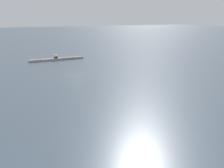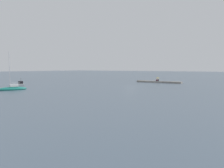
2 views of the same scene
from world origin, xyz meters
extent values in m
plane|color=#475666|center=(0.00, 0.00, 0.00)|extent=(500.00, 500.00, 0.00)
cube|color=gray|center=(-6.39, -19.66, 0.29)|extent=(3.08, 1.73, 0.57)
cube|color=gray|center=(-3.19, -19.66, 0.29)|extent=(3.08, 1.73, 0.57)
cube|color=gray|center=(0.00, -19.66, 0.29)|extent=(3.08, 1.73, 0.57)
cube|color=gray|center=(3.19, -19.66, 0.29)|extent=(3.08, 1.73, 0.57)
cube|color=gray|center=(6.39, -19.66, 0.29)|extent=(3.08, 1.73, 0.57)
cube|color=#1E2333|center=(0.00, -19.32, 0.65)|extent=(0.43, 0.47, 0.16)
cube|color=#232328|center=(0.04, -19.59, 0.83)|extent=(0.43, 0.28, 0.52)
sphere|color=tan|center=(0.04, -19.59, 1.19)|extent=(0.22, 0.22, 0.22)
cube|color=#1E2333|center=(0.56, -19.31, 0.65)|extent=(0.43, 0.47, 0.16)
cube|color=maroon|center=(0.60, -19.59, 0.83)|extent=(0.43, 0.28, 0.52)
sphere|color=tan|center=(0.60, -19.59, 1.19)|extent=(0.22, 0.22, 0.22)
cylinder|color=black|center=(0.32, -19.64, 1.10)|extent=(0.02, 0.02, 1.05)
cone|color=gold|center=(0.32, -19.64, 1.67)|extent=(1.16, 1.16, 0.20)
sphere|color=black|center=(0.32, -19.64, 1.81)|extent=(0.05, 0.05, 0.05)
camera|label=1|loc=(14.29, 47.85, 12.46)|focal=36.66mm
camera|label=2|loc=(-30.33, 52.57, 5.16)|focal=36.23mm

